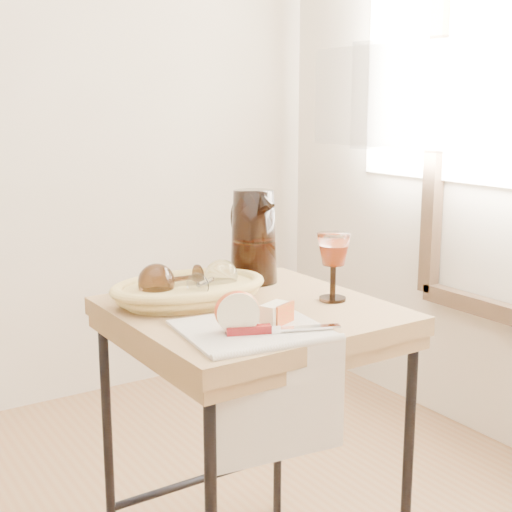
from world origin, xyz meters
TOP-DOWN VIEW (x-y plane):
  - side_table at (0.63, 0.38)m, footprint 0.58×0.58m
  - tea_towel at (0.54, 0.23)m, footprint 0.31×0.28m
  - bread_basket at (0.53, 0.49)m, footprint 0.34×0.24m
  - goblet_lying_a at (0.51, 0.50)m, footprint 0.14×0.09m
  - goblet_lying_b at (0.58, 0.47)m, footprint 0.15×0.13m
  - pitcher at (0.76, 0.57)m, footprint 0.18×0.26m
  - wine_goblet at (0.82, 0.32)m, footprint 0.10×0.10m
  - apple_half at (0.50, 0.22)m, footprint 0.10×0.08m
  - apple_wedge at (0.60, 0.23)m, footprint 0.07×0.06m
  - table_knife at (0.57, 0.18)m, footprint 0.22×0.10m

SIDE VIEW (x-z plane):
  - side_table at x=0.63m, z-range 0.00..0.73m
  - tea_towel at x=0.54m, z-range 0.73..0.73m
  - table_knife at x=0.57m, z-range 0.73..0.75m
  - bread_basket at x=0.53m, z-range 0.73..0.77m
  - apple_wedge at x=0.60m, z-range 0.73..0.77m
  - apple_half at x=0.50m, z-range 0.73..0.82m
  - goblet_lying_b at x=0.58m, z-range 0.74..0.82m
  - goblet_lying_a at x=0.51m, z-range 0.74..0.82m
  - wine_goblet at x=0.82m, z-range 0.73..0.89m
  - pitcher at x=0.76m, z-range 0.71..0.98m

